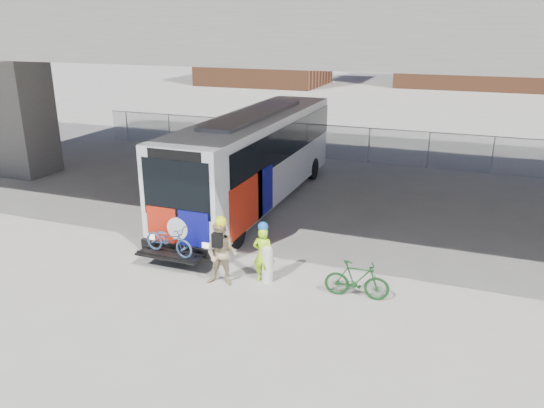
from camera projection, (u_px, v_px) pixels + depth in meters
The scene contains 9 objects.
ground at pixel (267, 244), 17.63m from camera, with size 160.00×160.00×0.00m, color #9E9991.
bus at pixel (255, 152), 20.96m from camera, with size 2.67×13.00×3.69m.
overpass at pixel (307, 35), 19.04m from camera, with size 40.00×16.00×7.95m.
chainlink_fence at pixel (351, 134), 27.77m from camera, with size 30.00×0.06×30.00m.
brick_buildings at pixel (438, 38), 58.06m from camera, with size 54.00×22.00×12.00m.
bollard at pixel (267, 262), 14.85m from camera, with size 0.30×0.30×1.14m.
cyclist_hivis at pixel (263, 253), 14.81m from camera, with size 0.62×0.42×1.80m.
cyclist_tan at pixel (222, 253), 14.58m from camera, with size 1.00×0.83×2.04m.
bike_parked at pixel (357, 280), 14.01m from camera, with size 0.49×1.73×1.04m, color #16441A.
Camera 1 is at (5.96, -15.11, 6.96)m, focal length 35.00 mm.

